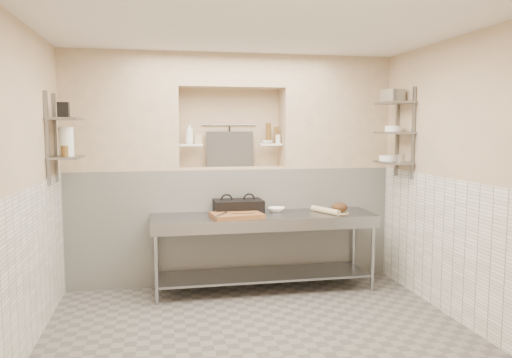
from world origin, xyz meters
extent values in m
cube|color=#69635D|center=(0.00, 0.00, -0.05)|extent=(4.00, 3.90, 0.10)
cube|color=silver|center=(0.00, 0.00, 2.85)|extent=(4.00, 3.90, 0.10)
cube|color=tan|center=(-2.05, 0.00, 1.40)|extent=(0.10, 3.90, 2.80)
cube|color=tan|center=(2.05, 0.00, 1.40)|extent=(0.10, 3.90, 2.80)
cube|color=tan|center=(0.00, 2.00, 1.40)|extent=(4.00, 0.10, 2.80)
cube|color=tan|center=(0.00, -2.00, 1.40)|extent=(4.00, 0.10, 2.80)
cube|color=white|center=(0.00, 1.75, 0.70)|extent=(4.00, 0.40, 1.40)
cube|color=tan|center=(0.00, 1.75, 1.41)|extent=(1.30, 0.40, 0.02)
cube|color=tan|center=(-1.33, 1.75, 2.10)|extent=(1.35, 0.40, 1.40)
cube|color=tan|center=(1.33, 1.75, 2.10)|extent=(1.35, 0.40, 1.40)
cube|color=tan|center=(0.00, 1.75, 2.60)|extent=(1.30, 0.40, 0.40)
cube|color=white|center=(-1.99, 0.00, 0.70)|extent=(0.02, 3.90, 1.40)
cube|color=white|center=(1.99, 0.00, 0.70)|extent=(0.02, 3.90, 1.40)
cube|color=white|center=(-0.50, 1.75, 1.70)|extent=(0.28, 0.16, 0.02)
cube|color=white|center=(0.50, 1.75, 1.70)|extent=(0.28, 0.16, 0.02)
cylinder|color=gray|center=(0.00, 1.92, 1.95)|extent=(0.70, 0.02, 0.02)
cylinder|color=black|center=(0.00, 1.90, 1.78)|extent=(0.02, 0.02, 0.30)
cube|color=#383330|center=(0.00, 1.85, 1.64)|extent=(0.60, 0.08, 0.45)
cube|color=slate|center=(-1.98, 1.25, 1.80)|extent=(0.03, 0.03, 0.95)
cube|color=slate|center=(-1.98, 0.85, 1.80)|extent=(0.03, 0.03, 0.95)
cube|color=slate|center=(-1.84, 1.05, 1.60)|extent=(0.30, 0.50, 0.02)
cube|color=slate|center=(-1.84, 1.05, 2.00)|extent=(0.30, 0.50, 0.03)
cube|color=slate|center=(1.98, 1.25, 1.85)|extent=(0.03, 0.03, 1.05)
cube|color=slate|center=(1.98, 0.85, 1.85)|extent=(0.03, 0.03, 1.05)
cube|color=slate|center=(1.84, 1.05, 1.50)|extent=(0.30, 0.50, 0.02)
cube|color=slate|center=(1.84, 1.05, 1.85)|extent=(0.30, 0.50, 0.02)
cube|color=slate|center=(1.84, 1.05, 2.20)|extent=(0.30, 0.50, 0.03)
cube|color=gray|center=(0.30, 1.20, 0.88)|extent=(2.60, 0.70, 0.04)
cube|color=gray|center=(0.30, 1.20, 0.18)|extent=(2.45, 0.60, 0.03)
cube|color=gray|center=(0.30, 0.87, 0.82)|extent=(2.60, 0.02, 0.12)
cylinder|color=gray|center=(-0.94, 0.91, 0.43)|extent=(0.04, 0.04, 0.86)
cylinder|color=gray|center=(-0.94, 1.49, 0.43)|extent=(0.04, 0.04, 0.86)
cylinder|color=gray|center=(1.54, 0.91, 0.43)|extent=(0.04, 0.04, 0.86)
cylinder|color=gray|center=(1.54, 1.49, 0.43)|extent=(0.04, 0.04, 0.86)
cube|color=black|center=(0.03, 1.40, 0.95)|extent=(0.58, 0.42, 0.10)
cube|color=black|center=(0.03, 1.40, 1.03)|extent=(0.58, 0.42, 0.05)
cube|color=brown|center=(-0.04, 1.07, 0.93)|extent=(0.61, 0.46, 0.05)
cube|color=gray|center=(0.03, 1.02, 0.95)|extent=(0.27, 0.06, 0.01)
cylinder|color=gray|center=(-0.22, 0.97, 0.96)|extent=(0.16, 0.24, 0.02)
imported|color=white|center=(0.50, 1.38, 0.93)|extent=(0.27, 0.27, 0.05)
cylinder|color=#D8C187|center=(1.04, 1.15, 0.93)|extent=(0.25, 0.44, 0.07)
cylinder|color=#D8C187|center=(1.20, 1.12, 0.91)|extent=(0.23, 0.23, 0.01)
ellipsoid|color=#4C2D19|center=(1.20, 1.12, 0.97)|extent=(0.19, 0.19, 0.11)
imported|color=white|center=(-0.52, 1.75, 1.84)|extent=(0.12, 0.12, 0.26)
cube|color=tan|center=(-0.41, 1.75, 1.77)|extent=(0.08, 0.08, 0.12)
imported|color=white|center=(0.46, 1.73, 1.73)|extent=(0.17, 0.17, 0.04)
cylinder|color=brown|center=(0.58, 1.77, 1.82)|extent=(0.06, 0.06, 0.21)
cylinder|color=brown|center=(0.48, 1.78, 1.84)|extent=(0.06, 0.06, 0.26)
cylinder|color=white|center=(0.60, 1.75, 1.77)|extent=(0.06, 0.06, 0.11)
cylinder|color=white|center=(-1.84, 1.09, 1.76)|extent=(0.15, 0.15, 0.30)
cylinder|color=brown|center=(-1.84, 0.98, 1.67)|extent=(0.07, 0.07, 0.11)
cube|color=black|center=(-1.84, 1.00, 2.09)|extent=(0.12, 0.12, 0.16)
cylinder|color=white|center=(1.84, 1.19, 1.55)|extent=(0.22, 0.22, 0.07)
cylinder|color=gray|center=(1.84, 0.88, 1.56)|extent=(0.10, 0.10, 0.10)
cylinder|color=white|center=(1.84, 1.08, 1.90)|extent=(0.19, 0.19, 0.07)
cube|color=gray|center=(1.84, 1.12, 2.29)|extent=(0.24, 0.27, 0.15)
camera|label=1|loc=(-0.88, -4.43, 1.90)|focal=35.00mm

